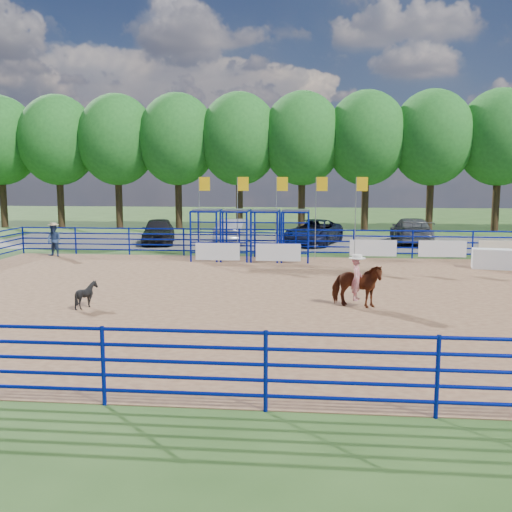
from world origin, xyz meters
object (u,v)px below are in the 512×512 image
at_px(announcer_table, 492,259).
at_px(car_c, 314,232).
at_px(car_b, 235,231).
at_px(spectator_cowboy, 54,240).
at_px(car_d, 411,231).
at_px(horse_and_rider, 357,282).
at_px(car_a, 158,231).
at_px(calf, 87,295).

bearing_deg(announcer_table, car_c, 132.22).
relative_size(announcer_table, car_b, 0.35).
xyz_separation_m(announcer_table, car_b, (-13.05, 8.86, 0.33)).
bearing_deg(spectator_cowboy, car_c, 26.53).
relative_size(car_b, car_d, 0.86).
bearing_deg(car_c, announcer_table, -30.93).
relative_size(horse_and_rider, car_d, 0.43).
relative_size(car_a, car_c, 0.85).
bearing_deg(car_c, car_b, -162.44).
bearing_deg(car_c, horse_and_rider, -68.90).
distance_m(calf, car_b, 18.46).
xyz_separation_m(car_a, car_c, (9.81, 0.55, -0.04)).
relative_size(announcer_table, horse_and_rider, 0.71).
distance_m(spectator_cowboy, car_a, 7.44).
distance_m(horse_and_rider, car_a, 20.20).
height_order(horse_and_rider, calf, horse_and_rider).
bearing_deg(car_d, spectator_cowboy, 24.33).
height_order(car_a, car_d, car_d).
xyz_separation_m(spectator_cowboy, car_c, (13.75, 6.86, -0.12)).
relative_size(car_b, car_c, 0.87).
bearing_deg(spectator_cowboy, announcer_table, -5.38).
bearing_deg(horse_and_rider, car_b, 109.78).
height_order(announcer_table, car_d, car_d).
bearing_deg(car_b, horse_and_rider, 115.63).
bearing_deg(car_d, car_b, 8.35).
height_order(horse_and_rider, car_b, horse_and_rider).
bearing_deg(announcer_table, horse_and_rider, -128.64).
xyz_separation_m(car_b, car_d, (11.10, 1.11, 0.02)).
height_order(announcer_table, car_c, car_c).
bearing_deg(car_a, car_c, -8.67).
distance_m(car_b, car_d, 11.16).
bearing_deg(calf, spectator_cowboy, 4.81).
height_order(announcer_table, car_b, car_b).
bearing_deg(horse_and_rider, car_c, 94.24).
height_order(car_c, car_d, car_d).
relative_size(spectator_cowboy, car_b, 0.37).
relative_size(calf, car_d, 0.15).
height_order(car_a, car_c, car_a).
bearing_deg(car_c, car_a, -159.91).
bearing_deg(car_c, car_d, 26.53).
xyz_separation_m(announcer_table, calf, (-15.45, -9.43, -0.03)).
height_order(car_b, car_c, car_b).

